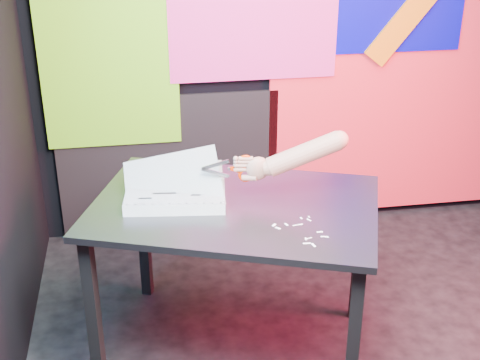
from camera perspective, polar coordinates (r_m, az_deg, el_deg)
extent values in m
cube|color=black|center=(3.86, 4.84, 14.64)|extent=(3.00, 0.01, 2.70)
cube|color=red|center=(4.15, 13.51, 7.68)|extent=(1.60, 0.02, 1.60)
cube|color=#E6308D|center=(3.76, 1.20, 14.43)|extent=(0.95, 0.02, 0.80)
cube|color=#65C618|center=(3.76, -11.12, 10.07)|extent=(0.75, 0.02, 1.00)
cube|color=black|center=(3.99, -6.05, 1.37)|extent=(1.30, 0.02, 0.85)
cube|color=black|center=(2.91, -12.44, -10.96)|extent=(0.06, 0.06, 0.72)
cube|color=black|center=(3.44, -8.20, -4.51)|extent=(0.06, 0.06, 0.72)
cube|color=black|center=(2.72, 9.65, -13.57)|extent=(0.06, 0.06, 0.72)
cube|color=black|center=(3.28, 10.05, -6.22)|extent=(0.06, 0.06, 0.72)
cube|color=#3E3E3E|center=(2.85, -0.46, -2.32)|extent=(1.40, 1.16, 0.03)
cube|color=silver|center=(2.88, -5.50, -1.21)|extent=(0.45, 0.36, 0.05)
cube|color=white|center=(2.87, -5.52, -0.75)|extent=(0.45, 0.36, 0.00)
cube|color=white|center=(2.87, -5.53, -0.66)|extent=(0.43, 0.34, 0.13)
cube|color=white|center=(2.87, -5.77, -0.11)|extent=(0.41, 0.29, 0.22)
cylinder|color=black|center=(2.76, -9.64, -2.08)|extent=(0.01, 0.01, 0.00)
cylinder|color=black|center=(2.76, -8.92, -2.08)|extent=(0.01, 0.01, 0.00)
cylinder|color=black|center=(2.75, -8.20, -2.07)|extent=(0.01, 0.01, 0.00)
cylinder|color=black|center=(2.75, -7.47, -2.06)|extent=(0.01, 0.01, 0.00)
cylinder|color=black|center=(2.75, -6.75, -2.04)|extent=(0.01, 0.01, 0.00)
cylinder|color=black|center=(2.74, -6.02, -2.03)|extent=(0.01, 0.01, 0.00)
cylinder|color=black|center=(2.74, -5.30, -2.02)|extent=(0.01, 0.01, 0.00)
cylinder|color=black|center=(2.74, -4.57, -2.01)|extent=(0.01, 0.01, 0.00)
cylinder|color=black|center=(2.74, -3.84, -2.00)|extent=(0.01, 0.01, 0.00)
cylinder|color=black|center=(2.74, -3.11, -1.99)|extent=(0.01, 0.01, 0.00)
cylinder|color=black|center=(2.74, -2.38, -1.97)|extent=(0.01, 0.01, 0.00)
cylinder|color=black|center=(2.74, -1.65, -1.96)|extent=(0.01, 0.01, 0.00)
cylinder|color=black|center=(3.01, -9.04, 0.39)|extent=(0.01, 0.01, 0.00)
cylinder|color=black|center=(3.01, -8.38, 0.40)|extent=(0.01, 0.01, 0.00)
cylinder|color=black|center=(3.01, -7.72, 0.42)|extent=(0.01, 0.01, 0.00)
cylinder|color=black|center=(3.00, -7.06, 0.43)|extent=(0.01, 0.01, 0.00)
cylinder|color=black|center=(3.00, -6.40, 0.44)|extent=(0.01, 0.01, 0.00)
cylinder|color=black|center=(3.00, -5.73, 0.45)|extent=(0.01, 0.01, 0.00)
cylinder|color=black|center=(3.00, -5.07, 0.46)|extent=(0.01, 0.01, 0.00)
cylinder|color=black|center=(3.00, -4.40, 0.48)|extent=(0.01, 0.01, 0.00)
cylinder|color=black|center=(2.99, -3.73, 0.49)|extent=(0.01, 0.01, 0.00)
cylinder|color=black|center=(2.99, -3.07, 0.50)|extent=(0.01, 0.01, 0.00)
cylinder|color=black|center=(2.99, -2.40, 0.51)|extent=(0.01, 0.01, 0.00)
cylinder|color=black|center=(2.99, -1.73, 0.52)|extent=(0.01, 0.01, 0.00)
cube|color=black|center=(2.93, -7.42, -0.28)|extent=(0.08, 0.02, 0.00)
cube|color=black|center=(2.90, -5.06, -0.43)|extent=(0.06, 0.02, 0.00)
cube|color=black|center=(2.83, -6.46, -1.13)|extent=(0.10, 0.02, 0.00)
cube|color=black|center=(2.81, -3.78, -1.28)|extent=(0.05, 0.02, 0.00)
cube|color=black|center=(2.80, -8.09, -1.55)|extent=(0.06, 0.02, 0.00)
cube|color=#B5B5B5|center=(2.81, -2.12, 1.30)|extent=(0.12, 0.02, 0.05)
cube|color=#B5B5B5|center=(2.82, -2.11, 0.63)|extent=(0.12, 0.02, 0.05)
cylinder|color=#B5B5B5|center=(2.82, -0.94, 0.97)|extent=(0.01, 0.01, 0.01)
cube|color=red|center=(2.82, -0.51, 0.84)|extent=(0.05, 0.02, 0.02)
cube|color=red|center=(2.81, -0.51, 1.11)|extent=(0.05, 0.02, 0.02)
torus|color=red|center=(2.80, 0.49, 1.55)|extent=(0.06, 0.02, 0.06)
torus|color=red|center=(2.83, 0.48, 0.42)|extent=(0.06, 0.02, 0.06)
ellipsoid|color=#A05C4F|center=(2.82, 1.54, 0.99)|extent=(0.10, 0.06, 0.11)
cylinder|color=#A05C4F|center=(2.82, 0.48, 0.91)|extent=(0.08, 0.03, 0.02)
cylinder|color=#A05C4F|center=(2.81, 0.48, 1.25)|extent=(0.07, 0.03, 0.02)
cylinder|color=#A05C4F|center=(2.80, 0.49, 1.56)|extent=(0.07, 0.03, 0.02)
cylinder|color=#A05C4F|center=(2.80, 0.49, 1.84)|extent=(0.06, 0.03, 0.02)
cylinder|color=#A05C4F|center=(2.82, 0.80, 0.19)|extent=(0.07, 0.05, 0.03)
cylinder|color=#A05C4F|center=(2.82, 2.55, 1.07)|extent=(0.07, 0.08, 0.07)
cylinder|color=#A05C4F|center=(2.81, 5.50, 2.23)|extent=(0.33, 0.13, 0.20)
sphere|color=#A05C4F|center=(2.80, 8.47, 3.40)|extent=(0.08, 0.08, 0.08)
cube|color=white|center=(2.55, 6.29, -5.54)|extent=(0.01, 0.03, 0.00)
cube|color=white|center=(2.64, 6.82, -4.42)|extent=(0.02, 0.01, 0.00)
cube|color=white|center=(2.56, 5.72, -5.40)|extent=(0.03, 0.01, 0.00)
cube|color=white|center=(2.61, 7.22, -4.81)|extent=(0.03, 0.01, 0.00)
cube|color=white|center=(2.68, 4.80, -3.86)|extent=(0.03, 0.01, 0.00)
cube|color=white|center=(2.75, 5.91, -3.14)|extent=(0.01, 0.01, 0.00)
cube|color=white|center=(2.61, 7.45, -4.85)|extent=(0.01, 0.01, 0.00)
cube|color=white|center=(2.73, 5.90, -3.40)|extent=(0.02, 0.02, 0.00)
cube|color=white|center=(2.60, 5.92, -4.96)|extent=(0.02, 0.01, 0.00)
cube|color=white|center=(2.68, 2.93, -3.85)|extent=(0.02, 0.02, 0.00)
cube|color=white|center=(2.69, 3.98, -3.80)|extent=(0.01, 0.02, 0.00)
cube|color=white|center=(2.59, 5.64, -5.02)|extent=(0.01, 0.02, 0.00)
cube|color=white|center=(2.66, 3.25, -4.12)|extent=(0.02, 0.02, 0.00)
cube|color=white|center=(2.69, 5.20, -3.79)|extent=(0.02, 0.01, 0.00)
cube|color=white|center=(2.74, 5.25, -3.26)|extent=(0.01, 0.01, 0.00)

